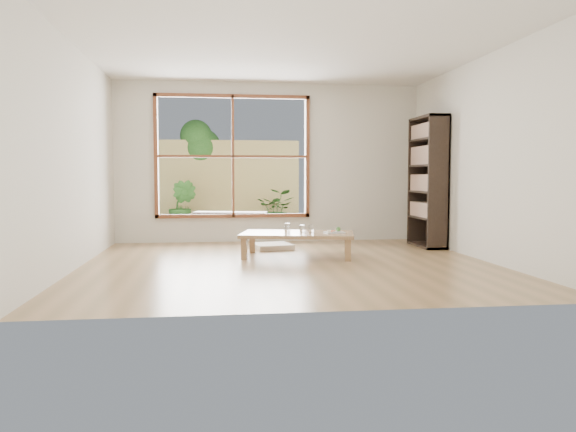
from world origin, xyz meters
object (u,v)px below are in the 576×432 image
Objects in this scene: low_table at (298,235)px; bookshelf at (428,182)px; food_tray at (335,232)px; garden_bench at (230,215)px.

low_table is 0.82× the size of bookshelf.
bookshelf is 7.30× the size of food_tray.
bookshelf is 2.00m from food_tray.
garden_bench is (-1.31, 2.91, 0.03)m from food_tray.
garden_bench is at bearing 106.41° from food_tray.
bookshelf is 1.46× the size of garden_bench.
garden_bench is (-0.82, 2.79, 0.09)m from low_table.
low_table is 1.21× the size of garden_bench.
bookshelf is 3.59m from garden_bench.
food_tray is at bearing -52.74° from garden_bench.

